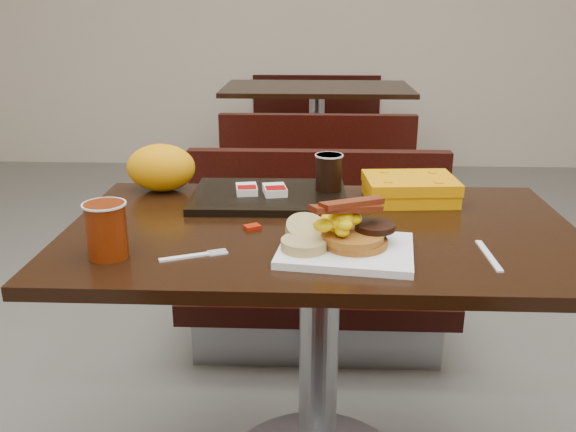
{
  "coord_description": "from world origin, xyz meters",
  "views": [
    {
      "loc": [
        -0.02,
        -1.35,
        1.25
      ],
      "look_at": [
        -0.08,
        -0.07,
        0.8
      ],
      "focal_mm": 37.78,
      "sensor_mm": 36.0,
      "label": 1
    }
  ],
  "objects_px": {
    "table_near": "(319,363)",
    "table_far": "(316,144)",
    "bench_far_n": "(316,126)",
    "coffee_cup_far": "(329,172)",
    "fork": "(184,257)",
    "knife": "(489,255)",
    "tray": "(269,196)",
    "hashbrown_sleeve_left": "(247,189)",
    "bench_near_n": "(317,260)",
    "pancake_stack": "(355,239)",
    "bench_far_s": "(317,174)",
    "clamshell": "(410,189)",
    "coffee_cup_near": "(107,230)",
    "hashbrown_sleeve_right": "(275,190)",
    "paper_bag": "(161,168)",
    "platter": "(346,250)"
  },
  "relations": [
    {
      "from": "table_near",
      "to": "table_far",
      "type": "relative_size",
      "value": 1.0
    },
    {
      "from": "bench_far_n",
      "to": "coffee_cup_far",
      "type": "xyz_separation_m",
      "value": [
        0.02,
        -3.06,
        0.46
      ]
    },
    {
      "from": "table_far",
      "to": "fork",
      "type": "relative_size",
      "value": 8.36
    },
    {
      "from": "knife",
      "to": "tray",
      "type": "distance_m",
      "value": 0.61
    },
    {
      "from": "fork",
      "to": "table_near",
      "type": "bearing_deg",
      "value": 11.94
    },
    {
      "from": "hashbrown_sleeve_left",
      "to": "bench_near_n",
      "type": "bearing_deg",
      "value": 58.66
    },
    {
      "from": "pancake_stack",
      "to": "knife",
      "type": "height_order",
      "value": "pancake_stack"
    },
    {
      "from": "bench_far_s",
      "to": "coffee_cup_far",
      "type": "bearing_deg",
      "value": -89.25
    },
    {
      "from": "pancake_stack",
      "to": "hashbrown_sleeve_left",
      "type": "bearing_deg",
      "value": 127.01
    },
    {
      "from": "table_far",
      "to": "bench_far_s",
      "type": "height_order",
      "value": "table_far"
    },
    {
      "from": "table_near",
      "to": "fork",
      "type": "xyz_separation_m",
      "value": [
        -0.29,
        -0.2,
        0.38
      ]
    },
    {
      "from": "table_far",
      "to": "bench_far_n",
      "type": "height_order",
      "value": "table_far"
    },
    {
      "from": "hashbrown_sleeve_left",
      "to": "clamshell",
      "type": "distance_m",
      "value": 0.44
    },
    {
      "from": "bench_far_s",
      "to": "coffee_cup_near",
      "type": "xyz_separation_m",
      "value": [
        -0.44,
        -2.1,
        0.45
      ]
    },
    {
      "from": "coffee_cup_far",
      "to": "hashbrown_sleeve_right",
      "type": "bearing_deg",
      "value": -162.63
    },
    {
      "from": "pancake_stack",
      "to": "table_far",
      "type": "bearing_deg",
      "value": 91.44
    },
    {
      "from": "table_near",
      "to": "knife",
      "type": "xyz_separation_m",
      "value": [
        0.35,
        -0.16,
        0.38
      ]
    },
    {
      "from": "coffee_cup_near",
      "to": "hashbrown_sleeve_left",
      "type": "relative_size",
      "value": 1.57
    },
    {
      "from": "tray",
      "to": "hashbrown_sleeve_left",
      "type": "height_order",
      "value": "hashbrown_sleeve_left"
    },
    {
      "from": "table_near",
      "to": "paper_bag",
      "type": "xyz_separation_m",
      "value": [
        -0.45,
        0.28,
        0.44
      ]
    },
    {
      "from": "bench_far_n",
      "to": "paper_bag",
      "type": "distance_m",
      "value": 3.09
    },
    {
      "from": "hashbrown_sleeve_right",
      "to": "table_far",
      "type": "bearing_deg",
      "value": 75.5
    },
    {
      "from": "pancake_stack",
      "to": "knife",
      "type": "distance_m",
      "value": 0.28
    },
    {
      "from": "bench_near_n",
      "to": "hashbrown_sleeve_right",
      "type": "height_order",
      "value": "hashbrown_sleeve_right"
    },
    {
      "from": "bench_near_n",
      "to": "hashbrown_sleeve_left",
      "type": "distance_m",
      "value": 0.68
    },
    {
      "from": "bench_far_s",
      "to": "table_near",
      "type": "bearing_deg",
      "value": -90.0
    },
    {
      "from": "hashbrown_sleeve_left",
      "to": "paper_bag",
      "type": "relative_size",
      "value": 0.39
    },
    {
      "from": "hashbrown_sleeve_left",
      "to": "hashbrown_sleeve_right",
      "type": "relative_size",
      "value": 0.95
    },
    {
      "from": "coffee_cup_near",
      "to": "bench_far_s",
      "type": "bearing_deg",
      "value": 78.03
    },
    {
      "from": "table_far",
      "to": "paper_bag",
      "type": "relative_size",
      "value": 6.28
    },
    {
      "from": "bench_near_n",
      "to": "tray",
      "type": "xyz_separation_m",
      "value": [
        -0.14,
        -0.5,
        0.4
      ]
    },
    {
      "from": "pancake_stack",
      "to": "coffee_cup_far",
      "type": "relative_size",
      "value": 1.4
    },
    {
      "from": "table_far",
      "to": "platter",
      "type": "bearing_deg",
      "value": -88.96
    },
    {
      "from": "coffee_cup_near",
      "to": "hashbrown_sleeve_right",
      "type": "height_order",
      "value": "coffee_cup_near"
    },
    {
      "from": "table_near",
      "to": "table_far",
      "type": "height_order",
      "value": "same"
    },
    {
      "from": "tray",
      "to": "hashbrown_sleeve_left",
      "type": "xyz_separation_m",
      "value": [
        -0.06,
        -0.0,
        0.02
      ]
    },
    {
      "from": "fork",
      "to": "knife",
      "type": "height_order",
      "value": "same"
    },
    {
      "from": "coffee_cup_near",
      "to": "clamshell",
      "type": "height_order",
      "value": "coffee_cup_near"
    },
    {
      "from": "platter",
      "to": "coffee_cup_far",
      "type": "bearing_deg",
      "value": 101.67
    },
    {
      "from": "bench_near_n",
      "to": "bench_far_n",
      "type": "relative_size",
      "value": 1.0
    },
    {
      "from": "bench_far_s",
      "to": "knife",
      "type": "height_order",
      "value": "knife"
    },
    {
      "from": "bench_near_n",
      "to": "fork",
      "type": "xyz_separation_m",
      "value": [
        -0.29,
        -0.9,
        0.39
      ]
    },
    {
      "from": "bench_far_n",
      "to": "fork",
      "type": "relative_size",
      "value": 6.97
    },
    {
      "from": "table_far",
      "to": "coffee_cup_near",
      "type": "height_order",
      "value": "coffee_cup_near"
    },
    {
      "from": "clamshell",
      "to": "fork",
      "type": "bearing_deg",
      "value": -145.97
    },
    {
      "from": "knife",
      "to": "coffee_cup_far",
      "type": "relative_size",
      "value": 1.67
    },
    {
      "from": "pancake_stack",
      "to": "hashbrown_sleeve_right",
      "type": "bearing_deg",
      "value": 118.74
    },
    {
      "from": "table_far",
      "to": "tray",
      "type": "height_order",
      "value": "tray"
    },
    {
      "from": "bench_near_n",
      "to": "coffee_cup_far",
      "type": "height_order",
      "value": "coffee_cup_far"
    },
    {
      "from": "knife",
      "to": "clamshell",
      "type": "height_order",
      "value": "clamshell"
    }
  ]
}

